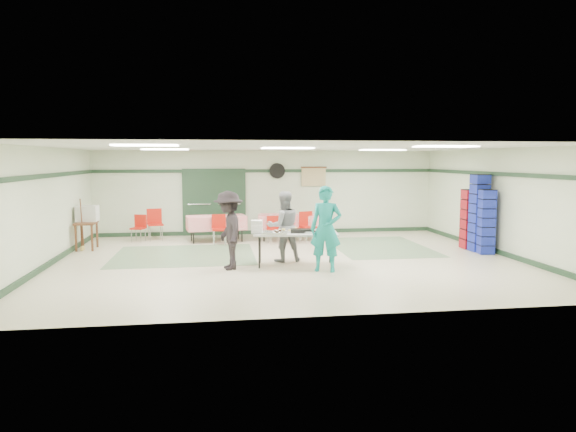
{
  "coord_description": "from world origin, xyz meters",
  "views": [
    {
      "loc": [
        -1.72,
        -12.07,
        2.42
      ],
      "look_at": [
        -0.03,
        -0.3,
        1.1
      ],
      "focal_mm": 32.0,
      "sensor_mm": 36.0,
      "label": 1
    }
  ],
  "objects": [
    {
      "name": "door_frame",
      "position": [
        -1.73,
        4.42,
        1.05
      ],
      "size": [
        2.0,
        0.03,
        2.15
      ],
      "primitive_type": "cube",
      "color": "#1E3824",
      "rests_on": "floor"
    },
    {
      "name": "volunteer_teal",
      "position": [
        0.65,
        -1.33,
        0.93
      ],
      "size": [
        0.79,
        0.65,
        1.86
      ],
      "primitive_type": "imported",
      "rotation": [
        0.0,
        0.0,
        -0.36
      ],
      "color": "teal",
      "rests_on": "floor"
    },
    {
      "name": "chair_d",
      "position": [
        -1.61,
        2.56,
        0.52
      ],
      "size": [
        0.43,
        0.43,
        0.86
      ],
      "rotation": [
        0.0,
        0.0,
        0.07
      ],
      "color": "#B8190E",
      "rests_on": "floor"
    },
    {
      "name": "sheet_tray_left",
      "position": [
        -0.42,
        -0.75,
        0.77
      ],
      "size": [
        0.61,
        0.49,
        0.02
      ],
      "primitive_type": "cube",
      "rotation": [
        0.0,
        0.0,
        -0.12
      ],
      "color": "silver",
      "rests_on": "serving_table"
    },
    {
      "name": "volunteer_dark",
      "position": [
        -1.42,
        -0.82,
        0.87
      ],
      "size": [
        0.82,
        1.21,
        1.73
      ],
      "primitive_type": "imported",
      "rotation": [
        0.0,
        0.0,
        -1.4
      ],
      "color": "black",
      "rests_on": "floor"
    },
    {
      "name": "wall_left",
      "position": [
        -5.5,
        0.0,
        1.35
      ],
      "size": [
        0.0,
        9.0,
        9.0
      ],
      "primitive_type": "plane",
      "rotation": [
        1.57,
        0.0,
        1.57
      ],
      "color": "beige",
      "rests_on": "floor"
    },
    {
      "name": "serving_table",
      "position": [
        0.1,
        -0.65,
        0.72
      ],
      "size": [
        1.98,
        0.99,
        0.76
      ],
      "rotation": [
        0.0,
        0.0,
        -0.12
      ],
      "color": "#B1B1AC",
      "rests_on": "floor"
    },
    {
      "name": "wall_front",
      "position": [
        0.0,
        -4.5,
        1.35
      ],
      "size": [
        11.0,
        0.0,
        11.0
      ],
      "primitive_type": "plane",
      "rotation": [
        -1.57,
        0.0,
        0.0
      ],
      "color": "beige",
      "rests_on": "floor"
    },
    {
      "name": "green_patch_a",
      "position": [
        -2.5,
        1.0,
        0.0
      ],
      "size": [
        3.5,
        3.0,
        0.01
      ],
      "primitive_type": "cube",
      "color": "gray",
      "rests_on": "floor"
    },
    {
      "name": "trim_back",
      "position": [
        0.0,
        4.47,
        2.05
      ],
      "size": [
        11.0,
        0.06,
        0.1
      ],
      "primitive_type": "cube",
      "color": "#1E3824",
      "rests_on": "wall_back"
    },
    {
      "name": "baseboard_right",
      "position": [
        5.47,
        0.0,
        0.06
      ],
      "size": [
        0.06,
        9.0,
        0.12
      ],
      "primitive_type": "cube",
      "rotation": [
        0.0,
        0.0,
        1.57
      ],
      "color": "#1E3824",
      "rests_on": "floor"
    },
    {
      "name": "volunteer_grey",
      "position": [
        -0.11,
        -0.13,
        0.84
      ],
      "size": [
        0.9,
        0.75,
        1.67
      ],
      "primitive_type": "imported",
      "rotation": [
        0.0,
        0.0,
        3.29
      ],
      "color": "gray",
      "rests_on": "floor"
    },
    {
      "name": "wall_fan",
      "position": [
        0.3,
        4.44,
        2.05
      ],
      "size": [
        0.5,
        0.1,
        0.5
      ],
      "primitive_type": "cylinder",
      "rotation": [
        1.57,
        0.0,
        0.0
      ],
      "color": "black",
      "rests_on": "wall_back"
    },
    {
      "name": "chair_c",
      "position": [
        0.95,
        2.56,
        0.55
      ],
      "size": [
        0.52,
        0.52,
        0.9
      ],
      "rotation": [
        0.0,
        0.0,
        0.3
      ],
      "color": "#B8190E",
      "rests_on": "floor"
    },
    {
      "name": "chair_a",
      "position": [
        0.45,
        2.55,
        0.52
      ],
      "size": [
        0.53,
        0.53,
        0.86
      ],
      "rotation": [
        0.0,
        0.0,
        0.42
      ],
      "color": "#B8190E",
      "rests_on": "floor"
    },
    {
      "name": "chair_loose_a",
      "position": [
        -3.51,
        3.62,
        0.58
      ],
      "size": [
        0.53,
        0.53,
        0.94
      ],
      "rotation": [
        0.0,
        0.0,
        0.23
      ],
      "color": "#B8190E",
      "rests_on": "floor"
    },
    {
      "name": "office_printer",
      "position": [
        -5.15,
        2.42,
        0.96
      ],
      "size": [
        0.54,
        0.47,
        0.43
      ],
      "primitive_type": "cube",
      "rotation": [
        0.0,
        0.0,
        -0.0
      ],
      "color": "beige",
      "rests_on": "printer_table"
    },
    {
      "name": "printer_table",
      "position": [
        -5.15,
        2.24,
        0.62
      ],
      "size": [
        0.52,
        0.79,
        0.74
      ],
      "rotation": [
        0.0,
        0.0,
        0.02
      ],
      "color": "brown",
      "rests_on": "floor"
    },
    {
      "name": "dining_table_b",
      "position": [
        -1.68,
        3.13,
        0.57
      ],
      "size": [
        1.79,
        0.99,
        0.77
      ],
      "rotation": [
        0.0,
        0.0,
        0.15
      ],
      "color": "red",
      "rests_on": "floor"
    },
    {
      "name": "broom",
      "position": [
        -5.23,
        2.13,
        0.71
      ],
      "size": [
        0.05,
        0.22,
        1.36
      ],
      "primitive_type": "cylinder",
      "rotation": [
        0.14,
        0.0,
        0.09
      ],
      "color": "brown",
      "rests_on": "floor"
    },
    {
      "name": "baking_pan",
      "position": [
        0.23,
        -0.65,
        0.8
      ],
      "size": [
        0.52,
        0.36,
        0.08
      ],
      "primitive_type": "cube",
      "rotation": [
        0.0,
        0.0,
        -0.12
      ],
      "color": "black",
      "rests_on": "serving_table"
    },
    {
      "name": "wall_back",
      "position": [
        0.0,
        4.5,
        1.35
      ],
      "size": [
        11.0,
        0.0,
        11.0
      ],
      "primitive_type": "plane",
      "rotation": [
        1.57,
        0.0,
        0.0
      ],
      "color": "beige",
      "rests_on": "floor"
    },
    {
      "name": "crate_stack_red",
      "position": [
        5.15,
        0.91,
        0.81
      ],
      "size": [
        0.43,
        0.43,
        1.61
      ],
      "primitive_type": "cube",
      "rotation": [
        0.0,
        0.0,
        -0.04
      ],
      "color": "maroon",
      "rests_on": "floor"
    },
    {
      "name": "trim_right",
      "position": [
        5.47,
        0.0,
        2.05
      ],
      "size": [
        0.06,
        9.0,
        0.1
      ],
      "primitive_type": "cube",
      "rotation": [
        0.0,
        0.0,
        1.57
      ],
      "color": "#1E3824",
      "rests_on": "wall_back"
    },
    {
      "name": "baseboard_left",
      "position": [
        -5.47,
        0.0,
        0.06
      ],
      "size": [
        0.06,
        9.0,
        0.12
      ],
      "primitive_type": "cube",
      "rotation": [
        0.0,
        0.0,
        1.57
      ],
      "color": "#1E3824",
      "rests_on": "floor"
    },
    {
      "name": "green_patch_b",
      "position": [
        2.8,
        1.5,
        0.0
      ],
      "size": [
        2.5,
        3.5,
        0.01
      ],
      "primitive_type": "cube",
      "color": "gray",
      "rests_on": "floor"
    },
    {
      "name": "chair_b",
      "position": [
        -0.04,
        2.55,
        0.48
      ],
      "size": [
        0.42,
        0.42,
        0.79
      ],
      "rotation": [
        0.0,
        0.0,
        0.15
      ],
      "color": "#B8190E",
      "rests_on": "floor"
    },
    {
      "name": "chair_loose_b",
      "position": [
        -3.93,
        3.4,
        0.48
      ],
      "size": [
        0.47,
        0.47,
        0.79
      ],
      "rotation": [
        0.0,
        0.0,
        -0.32
      ],
      "color": "#B8190E",
      "rests_on": "floor"
    },
    {
      "name": "trim_left",
      "position": [
        -5.47,
        0.0,
        2.05
      ],
      "size": [
        0.06,
        9.0,
        0.1
      ],
      "primitive_type": "cube",
      "rotation": [
        0.0,
        0.0,
        1.57
      ],
      "color": "#1E3824",
      "rests_on": "wall_back"
    },
    {
      "name": "foam_box_stack",
      "position": [
        -0.78,
        -0.58,
        0.91
      ],
      "size": [
        0.28,
        0.26,
        0.29
      ],
      "primitive_type": "cube",
      "rotation": [
        0.0,
        0.0,
        -0.12
      ],
      "color": "white",
      "rests_on": "serving_table"
    },
    {
      "name": "scroll_banner",
      "position": [
        1.5,
        4.44,
        1.85
      ],
      "size": [
        0.8,
        0.02,
        0.6
      ],
      "primitive_type": "cube",
      "color": "tan",
      "rests_on": "wall_back"
    },
    {
      "name": "double_door_right",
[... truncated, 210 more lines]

